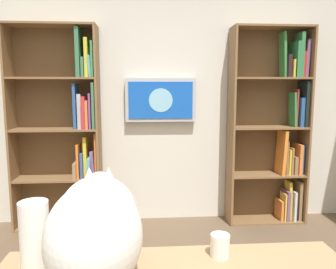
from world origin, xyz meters
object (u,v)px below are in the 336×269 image
Objects in this scene: cat at (95,228)px; paper_towel_roll at (35,237)px; coffee_mug at (220,246)px; bookshelf_left at (277,129)px; bookshelf_right at (68,131)px; wall_mounted_tv at (161,100)px.

paper_towel_roll is (0.24, -0.08, -0.06)m from cat.
paper_towel_roll is at bearing -18.53° from cat.
bookshelf_left is at bearing -117.42° from coffee_mug.
cat is (-0.61, 2.30, -0.06)m from bookshelf_right.
wall_mounted_tv is 2.43m from cat.
paper_towel_roll is 0.74m from coffee_mug.
bookshelf_right reaches higher than paper_towel_roll.
wall_mounted_tv is 7.77× the size of coffee_mug.
bookshelf_left is 7.56× the size of paper_towel_roll.
bookshelf_left is 1.00× the size of bookshelf_right.
coffee_mug is (-0.73, -0.06, -0.09)m from paper_towel_roll.
bookshelf_right reaches higher than coffee_mug.
bookshelf_right is 7.53× the size of paper_towel_roll.
bookshelf_right reaches higher than cat.
coffee_mug is (-0.49, -0.14, -0.15)m from cat.
bookshelf_left is at bearing -124.97° from cat.
coffee_mug is at bearing 62.58° from bookshelf_left.
paper_towel_roll is (-0.37, 2.22, -0.12)m from bookshelf_right.
paper_towel_roll is at bearing 99.48° from bookshelf_right.
bookshelf_right is at bearing 4.84° from wall_mounted_tv.
coffee_mug is at bearing 116.97° from bookshelf_right.
bookshelf_left is 3.66× the size of cat.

